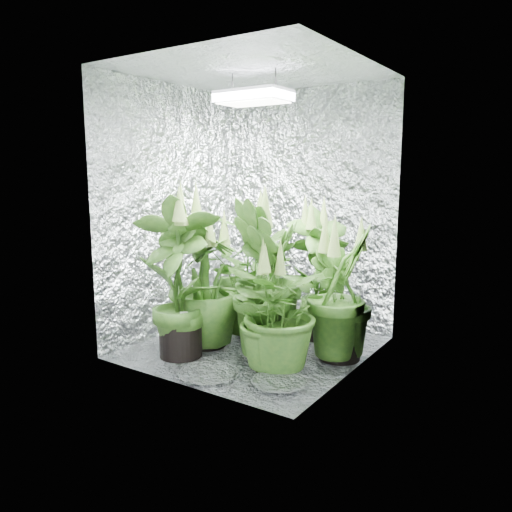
{
  "coord_description": "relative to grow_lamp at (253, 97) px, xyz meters",
  "views": [
    {
      "loc": [
        2.01,
        -2.99,
        1.32
      ],
      "look_at": [
        0.02,
        0.0,
        0.7
      ],
      "focal_mm": 35.0,
      "sensor_mm": 36.0,
      "label": 1
    }
  ],
  "objects": [
    {
      "name": "ground",
      "position": [
        0.0,
        0.0,
        -1.83
      ],
      "size": [
        1.6,
        1.6,
        0.0
      ],
      "primitive_type": "plane",
      "color": "silver",
      "rests_on": "ground"
    },
    {
      "name": "walls",
      "position": [
        0.0,
        0.0,
        -0.83
      ],
      "size": [
        1.62,
        1.62,
        2.0
      ],
      "color": "silver",
      "rests_on": "ground"
    },
    {
      "name": "ceiling",
      "position": [
        0.0,
        0.0,
        0.17
      ],
      "size": [
        1.6,
        1.6,
        0.01
      ],
      "primitive_type": "cube",
      "color": "silver",
      "rests_on": "walls"
    },
    {
      "name": "grow_lamp",
      "position": [
        0.0,
        0.0,
        0.0
      ],
      "size": [
        0.5,
        0.3,
        0.22
      ],
      "color": "gray",
      "rests_on": "ceiling"
    },
    {
      "name": "plant_a",
      "position": [
        -0.19,
        0.27,
        -1.33
      ],
      "size": [
        1.03,
        1.03,
        1.04
      ],
      "rotation": [
        0.0,
        0.0,
        6.06
      ],
      "color": "black",
      "rests_on": "ground"
    },
    {
      "name": "plant_b",
      "position": [
        0.3,
        0.48,
        -1.31
      ],
      "size": [
        0.75,
        0.75,
        1.12
      ],
      "rotation": [
        0.0,
        0.0,
        1.01
      ],
      "color": "black",
      "rests_on": "ground"
    },
    {
      "name": "plant_c",
      "position": [
        0.63,
        0.16,
        -1.36
      ],
      "size": [
        0.6,
        0.6,
        1.03
      ],
      "rotation": [
        0.0,
        0.0,
        1.37
      ],
      "color": "black",
      "rests_on": "ground"
    },
    {
      "name": "plant_d",
      "position": [
        -0.33,
        -0.16,
        -1.35
      ],
      "size": [
        0.67,
        0.67,
        1.04
      ],
      "rotation": [
        0.0,
        0.0,
        2.81
      ],
      "color": "black",
      "rests_on": "ground"
    },
    {
      "name": "plant_e",
      "position": [
        0.36,
        -0.3,
        -1.41
      ],
      "size": [
        0.9,
        0.9,
        0.88
      ],
      "rotation": [
        0.0,
        0.0,
        3.43
      ],
      "color": "black",
      "rests_on": "ground"
    },
    {
      "name": "plant_f",
      "position": [
        -0.34,
        -0.43,
        -1.25
      ],
      "size": [
        0.84,
        0.84,
        1.24
      ],
      "rotation": [
        0.0,
        0.0,
        3.76
      ],
      "color": "black",
      "rests_on": "ground"
    },
    {
      "name": "plant_g",
      "position": [
        0.18,
        -0.09,
        -1.26
      ],
      "size": [
        0.84,
        0.84,
        1.22
      ],
      "rotation": [
        0.0,
        0.0,
        5.23
      ],
      "color": "black",
      "rests_on": "ground"
    },
    {
      "name": "circulation_fan",
      "position": [
        0.59,
        0.33,
        -1.67
      ],
      "size": [
        0.15,
        0.33,
        0.38
      ],
      "rotation": [
        0.0,
        0.0,
        0.04
      ],
      "color": "black",
      "rests_on": "ground"
    },
    {
      "name": "plant_label",
      "position": [
        -0.28,
        -0.46,
        -1.53
      ],
      "size": [
        0.06,
        0.05,
        0.09
      ],
      "primitive_type": "cube",
      "rotation": [
        -0.21,
        0.0,
        0.61
      ],
      "color": "white",
      "rests_on": "plant_f"
    }
  ]
}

